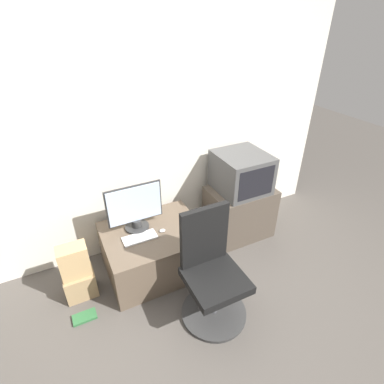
{
  "coord_description": "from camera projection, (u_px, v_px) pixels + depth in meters",
  "views": [
    {
      "loc": [
        -0.74,
        -1.31,
        2.25
      ],
      "look_at": [
        0.38,
        0.96,
        0.71
      ],
      "focal_mm": 28.0,
      "sensor_mm": 36.0,
      "label": 1
    }
  ],
  "objects": [
    {
      "name": "crt_tv",
      "position": [
        241.0,
        172.0,
        3.14
      ],
      "size": [
        0.51,
        0.53,
        0.41
      ],
      "color": "#474747",
      "rests_on": "side_stand"
    },
    {
      "name": "office_chair",
      "position": [
        212.0,
        276.0,
        2.44
      ],
      "size": [
        0.56,
        0.56,
        0.98
      ],
      "color": "#333333",
      "rests_on": "ground_plane"
    },
    {
      "name": "wall_back",
      "position": [
        138.0,
        129.0,
        2.79
      ],
      "size": [
        4.4,
        0.05,
        2.6
      ],
      "color": "silver",
      "rests_on": "ground_plane"
    },
    {
      "name": "book",
      "position": [
        85.0,
        317.0,
        2.55
      ],
      "size": [
        0.2,
        0.11,
        0.02
      ],
      "color": "#2D6638",
      "rests_on": "ground_plane"
    },
    {
      "name": "keyboard",
      "position": [
        140.0,
        238.0,
        2.74
      ],
      "size": [
        0.31,
        0.14,
        0.01
      ],
      "color": "white",
      "rests_on": "desk"
    },
    {
      "name": "side_stand",
      "position": [
        239.0,
        212.0,
        3.39
      ],
      "size": [
        0.69,
        0.5,
        0.59
      ],
      "color": "#4C4238",
      "rests_on": "ground_plane"
    },
    {
      "name": "mouse",
      "position": [
        162.0,
        231.0,
        2.82
      ],
      "size": [
        0.06,
        0.04,
        0.03
      ],
      "color": "silver",
      "rests_on": "desk"
    },
    {
      "name": "cardboard_box_lower",
      "position": [
        80.0,
        283.0,
        2.72
      ],
      "size": [
        0.27,
        0.22,
        0.25
      ],
      "color": "#A3845B",
      "rests_on": "ground_plane"
    },
    {
      "name": "ground_plane",
      "position": [
        202.0,
        331.0,
        2.45
      ],
      "size": [
        12.0,
        12.0,
        0.0
      ],
      "primitive_type": "plane",
      "color": "#4C4742"
    },
    {
      "name": "main_monitor",
      "position": [
        135.0,
        208.0,
        2.76
      ],
      "size": [
        0.52,
        0.23,
        0.46
      ],
      "color": "#2D2D2D",
      "rests_on": "desk"
    },
    {
      "name": "cardboard_box_upper",
      "position": [
        74.0,
        261.0,
        2.57
      ],
      "size": [
        0.25,
        0.16,
        0.3
      ],
      "color": "tan",
      "rests_on": "cardboard_box_lower"
    },
    {
      "name": "desk",
      "position": [
        154.0,
        249.0,
        2.95
      ],
      "size": [
        0.93,
        0.76,
        0.46
      ],
      "color": "brown",
      "rests_on": "ground_plane"
    }
  ]
}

